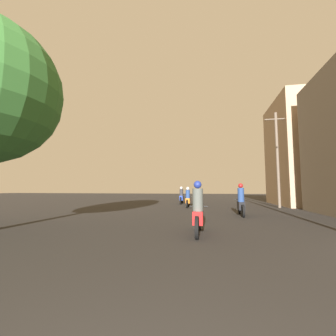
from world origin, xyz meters
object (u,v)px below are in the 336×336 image
(motorcycle_orange, at_px, (188,199))
(building_right_far, at_px, (309,152))
(motorcycle_black, at_px, (241,203))
(motorcycle_blue, at_px, (181,197))
(motorcycle_red, at_px, (198,213))
(utility_pole_far, at_px, (277,157))

(motorcycle_orange, bearing_deg, building_right_far, 18.54)
(motorcycle_black, xyz_separation_m, motorcycle_blue, (-4.10, 8.30, -0.02))
(motorcycle_black, distance_m, motorcycle_orange, 5.68)
(motorcycle_red, distance_m, motorcycle_blue, 13.58)
(motorcycle_red, xyz_separation_m, motorcycle_orange, (-1.24, 9.81, -0.04))
(building_right_far, height_order, utility_pole_far, building_right_far)
(motorcycle_orange, bearing_deg, motorcycle_blue, 102.30)
(building_right_far, bearing_deg, motorcycle_blue, -179.27)
(motorcycle_orange, distance_m, utility_pole_far, 7.30)
(building_right_far, bearing_deg, utility_pole_far, -138.12)
(motorcycle_orange, bearing_deg, motorcycle_black, -58.13)
(motorcycle_red, relative_size, motorcycle_orange, 0.99)
(motorcycle_red, xyz_separation_m, building_right_far, (8.64, 13.54, 3.81))
(motorcycle_orange, distance_m, building_right_far, 11.24)
(motorcycle_red, distance_m, motorcycle_black, 5.46)
(motorcycle_black, relative_size, building_right_far, 0.23)
(motorcycle_orange, bearing_deg, utility_pole_far, 4.48)
(utility_pole_far, bearing_deg, motorcycle_red, -116.77)
(motorcycle_black, bearing_deg, building_right_far, 44.34)
(motorcycle_red, bearing_deg, utility_pole_far, 55.44)
(motorcycle_red, distance_m, building_right_far, 16.51)
(motorcycle_black, distance_m, utility_pole_far, 7.12)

